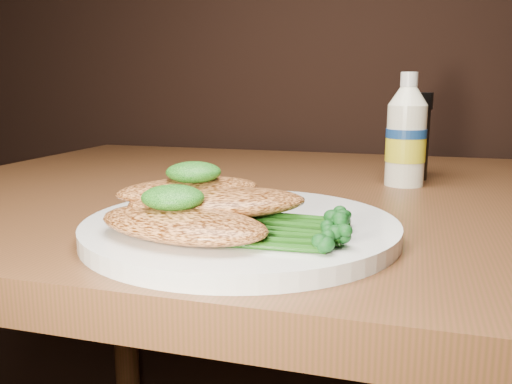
% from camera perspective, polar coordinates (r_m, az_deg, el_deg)
% --- Properties ---
extents(plate, '(0.30, 0.30, 0.02)m').
position_cam_1_polar(plate, '(0.51, -1.61, -3.80)').
color(plate, white).
rests_on(plate, dining_table).
extents(chicken_front, '(0.17, 0.11, 0.02)m').
position_cam_1_polar(chicken_front, '(0.45, -7.85, -3.33)').
color(chicken_front, '#D38043').
rests_on(chicken_front, plate).
extents(chicken_mid, '(0.18, 0.14, 0.02)m').
position_cam_1_polar(chicken_mid, '(0.48, -4.02, -1.10)').
color(chicken_mid, '#D38043').
rests_on(chicken_mid, plate).
extents(chicken_back, '(0.15, 0.14, 0.02)m').
position_cam_1_polar(chicken_back, '(0.51, -7.06, 0.25)').
color(chicken_back, '#D38043').
rests_on(chicken_back, plate).
extents(pesto_front, '(0.06, 0.06, 0.02)m').
position_cam_1_polar(pesto_front, '(0.46, -8.80, -0.58)').
color(pesto_front, black).
rests_on(pesto_front, chicken_front).
extents(pesto_back, '(0.06, 0.06, 0.02)m').
position_cam_1_polar(pesto_back, '(0.50, -6.63, 2.10)').
color(pesto_back, black).
rests_on(pesto_back, chicken_back).
extents(broccolini_bundle, '(0.16, 0.13, 0.02)m').
position_cam_1_polar(broccolini_bundle, '(0.45, 2.30, -3.21)').
color(broccolini_bundle, '#194910').
rests_on(broccolini_bundle, plate).
extents(mayo_bottle, '(0.06, 0.06, 0.16)m').
position_cam_1_polar(mayo_bottle, '(0.78, 15.64, 6.37)').
color(mayo_bottle, white).
rests_on(mayo_bottle, dining_table).
extents(pepper_grinder, '(0.06, 0.06, 0.13)m').
position_cam_1_polar(pepper_grinder, '(0.84, 16.24, 5.70)').
color(pepper_grinder, black).
rests_on(pepper_grinder, dining_table).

